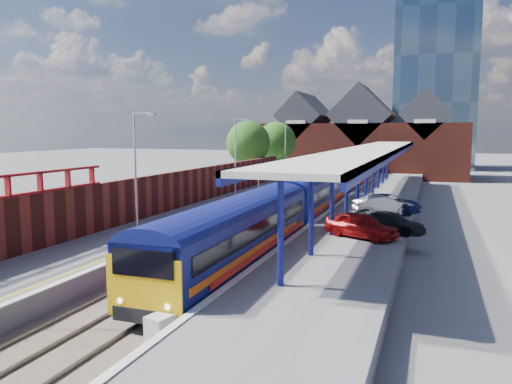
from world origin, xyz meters
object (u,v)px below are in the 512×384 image
parked_car_dark (391,223)px  parked_car_blue (388,203)px  train (334,182)px  platform_sign (258,176)px  parked_car_silver (383,205)px  lamp_post_d (286,147)px  lamp_post_b (137,162)px  relay_cabinet (161,330)px  parked_car_red (361,225)px  lamp_post_c (237,152)px

parked_car_dark → parked_car_blue: (-0.82, 7.36, 0.08)m
train → parked_car_dark: size_ratio=16.47×
platform_sign → parked_car_silver: (12.09, -8.00, -1.01)m
lamp_post_d → parked_car_dark: size_ratio=1.75×
lamp_post_b → parked_car_blue: (13.67, 11.13, -3.33)m
lamp_post_d → relay_cabinet: 45.27m
platform_sign → parked_car_red: bearing=-54.2°
lamp_post_b → parked_car_red: bearing=7.7°
parked_car_red → lamp_post_b: bearing=123.8°
lamp_post_c → parked_car_silver: (13.46, -6.00, -3.31)m
platform_sign → parked_car_dark: (13.13, -14.23, -1.11)m
parked_car_blue → relay_cabinet: bearing=-179.4°
train → lamp_post_b: 22.49m
platform_sign → relay_cabinet: platform_sign is taller
platform_sign → parked_car_silver: size_ratio=0.61×
lamp_post_c → lamp_post_d: (0.00, 16.00, 0.00)m
lamp_post_b → platform_sign: 18.20m
lamp_post_b → parked_car_silver: bearing=36.6°
parked_car_red → parked_car_blue: parked_car_red is taller
lamp_post_b → parked_car_dark: (14.49, 3.77, -3.41)m
lamp_post_b → parked_car_silver: 17.09m
lamp_post_b → lamp_post_d: (0.00, 32.00, 0.00)m
parked_car_blue → train: bearing=43.6°
parked_car_blue → lamp_post_d: bearing=46.0°
parked_car_silver → relay_cabinet: parked_car_silver is taller
lamp_post_b → relay_cabinet: 15.62m
lamp_post_c → parked_car_dark: size_ratio=1.75×
parked_car_silver → parked_car_blue: 1.16m
parked_car_dark → relay_cabinet: bearing=179.7°
lamp_post_c → platform_sign: (1.36, 2.00, -2.30)m
platform_sign → parked_car_red: (11.70, -16.24, -0.98)m
lamp_post_b → platform_sign: size_ratio=2.80×
lamp_post_b → parked_car_blue: 17.94m
platform_sign → relay_cabinet: (7.29, -30.20, -2.19)m
parked_car_red → parked_car_dark: size_ratio=1.04×
parked_car_red → lamp_post_c: bearing=68.7°
lamp_post_c → parked_car_silver: 15.10m
parked_car_silver → parked_car_blue: parked_car_silver is taller
platform_sign → parked_car_red: size_ratio=0.60×
train → parked_car_dark: train is taller
lamp_post_c → relay_cabinet: bearing=-72.9°
platform_sign → parked_car_dark: platform_sign is taller
platform_sign → lamp_post_c: bearing=-124.3°
lamp_post_b → lamp_post_d: bearing=90.0°
parked_car_dark → parked_car_red: bearing=164.4°
parked_car_silver → parked_car_dark: bearing=164.8°
train → parked_car_red: (5.21, -19.12, -0.41)m
lamp_post_b → platform_sign: lamp_post_b is taller
relay_cabinet → parked_car_blue: bearing=92.1°
lamp_post_d → parked_car_blue: bearing=-56.8°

